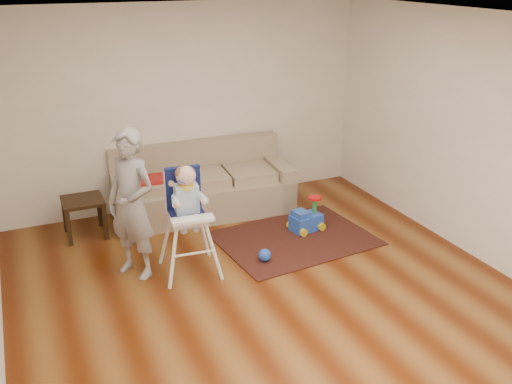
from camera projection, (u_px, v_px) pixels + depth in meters
name	position (u px, v px, depth m)	size (l,w,h in m)	color
ground	(272.00, 297.00, 5.75)	(5.50, 5.50, 0.00)	#4F1D06
room_envelope	(251.00, 103.00, 5.49)	(5.04, 5.52, 2.72)	silver
sofa	(202.00, 181.00, 7.55)	(2.41, 1.15, 0.90)	tan
side_table	(85.00, 217.00, 6.98)	(0.48, 0.48, 0.48)	black
area_rug	(295.00, 238.00, 6.96)	(1.80, 1.35, 0.01)	black
ride_on_toy	(306.00, 214.00, 7.10)	(0.38, 0.27, 0.42)	blue
toy_ball	(265.00, 255.00, 6.39)	(0.15, 0.15, 0.15)	blue
high_chair	(188.00, 222.00, 6.02)	(0.61, 0.61, 1.23)	white
adult	(132.00, 205.00, 5.90)	(0.59, 0.39, 1.61)	gray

